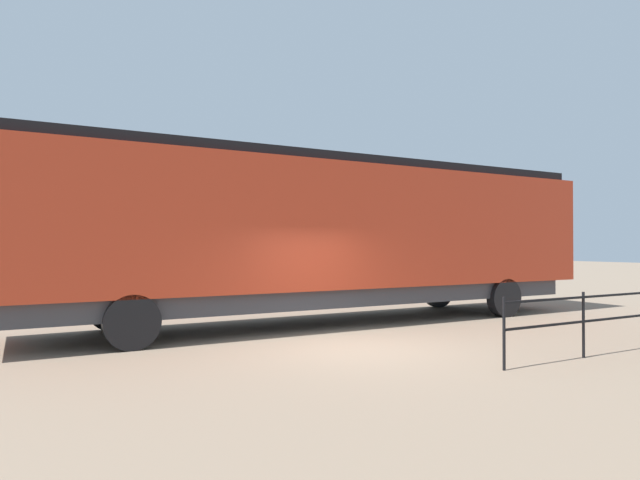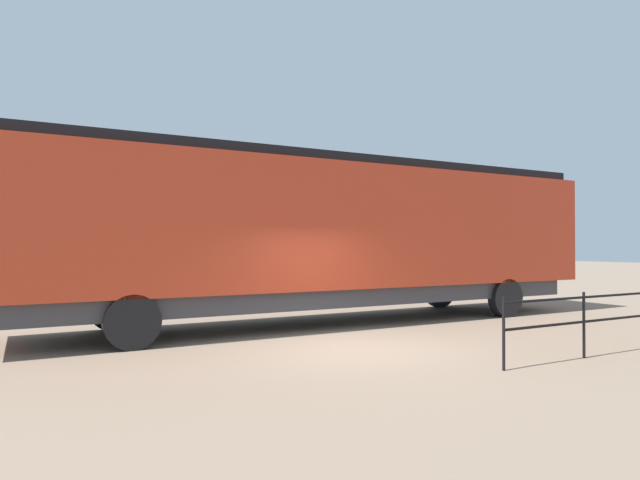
% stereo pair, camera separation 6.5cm
% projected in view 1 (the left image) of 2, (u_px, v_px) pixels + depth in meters
% --- Properties ---
extents(ground_plane, '(120.00, 120.00, 0.00)m').
position_uv_depth(ground_plane, '(354.00, 349.00, 10.72)').
color(ground_plane, '#84705B').
extents(locomotive, '(3.13, 16.12, 4.33)m').
position_uv_depth(locomotive, '(344.00, 233.00, 14.64)').
color(locomotive, red).
rests_on(locomotive, ground_plane).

